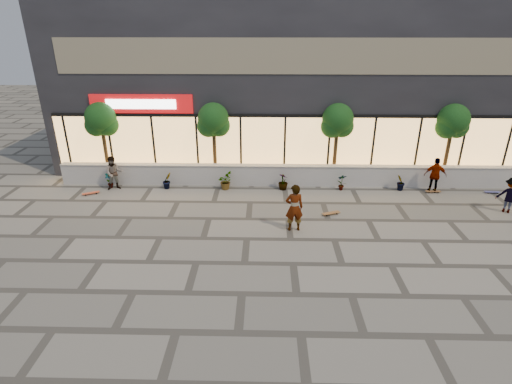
{
  "coord_description": "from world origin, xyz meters",
  "views": [
    {
      "loc": [
        -0.98,
        -11.35,
        7.48
      ],
      "look_at": [
        -1.32,
        3.06,
        1.3
      ],
      "focal_mm": 28.0,
      "sensor_mm": 36.0,
      "label": 1
    }
  ],
  "objects_px": {
    "tree_east": "(453,123)",
    "skater_center": "(294,208)",
    "skater_right_near": "(435,175)",
    "skateboard_left": "(91,193)",
    "tree_west": "(101,121)",
    "tree_mideast": "(338,123)",
    "tree_midwest": "(213,122)",
    "skater_left": "(114,173)",
    "skater_right_far": "(510,195)",
    "skateboard_right_near": "(433,191)",
    "skateboard_center": "(331,213)",
    "skateboard_right_far": "(492,192)"
  },
  "relations": [
    {
      "from": "tree_east",
      "to": "skateboard_right_near",
      "type": "height_order",
      "value": "tree_east"
    },
    {
      "from": "tree_west",
      "to": "tree_mideast",
      "type": "relative_size",
      "value": 1.0
    },
    {
      "from": "skateboard_left",
      "to": "tree_west",
      "type": "bearing_deg",
      "value": 59.03
    },
    {
      "from": "skater_right_near",
      "to": "skateboard_right_near",
      "type": "xyz_separation_m",
      "value": [
        0.0,
        -0.1,
        -0.78
      ]
    },
    {
      "from": "skater_right_near",
      "to": "skater_right_far",
      "type": "height_order",
      "value": "skater_right_near"
    },
    {
      "from": "tree_mideast",
      "to": "skateboard_center",
      "type": "bearing_deg",
      "value": -99.82
    },
    {
      "from": "skater_right_far",
      "to": "skateboard_right_near",
      "type": "xyz_separation_m",
      "value": [
        -2.31,
        2.0,
        -0.7
      ]
    },
    {
      "from": "tree_west",
      "to": "tree_mideast",
      "type": "height_order",
      "value": "same"
    },
    {
      "from": "tree_midwest",
      "to": "skateboard_right_far",
      "type": "distance_m",
      "value": 13.67
    },
    {
      "from": "skater_left",
      "to": "skater_right_near",
      "type": "bearing_deg",
      "value": -18.88
    },
    {
      "from": "tree_mideast",
      "to": "skateboard_center",
      "type": "xyz_separation_m",
      "value": [
        -0.68,
        -3.96,
        -2.91
      ]
    },
    {
      "from": "skateboard_right_near",
      "to": "skater_left",
      "type": "bearing_deg",
      "value": 177.34
    },
    {
      "from": "skateboard_center",
      "to": "skateboard_right_far",
      "type": "distance_m",
      "value": 8.33
    },
    {
      "from": "tree_east",
      "to": "skater_left",
      "type": "xyz_separation_m",
      "value": [
        -16.18,
        -1.4,
        -2.16
      ]
    },
    {
      "from": "skater_left",
      "to": "tree_east",
      "type": "bearing_deg",
      "value": -13.93
    },
    {
      "from": "skateboard_center",
      "to": "skater_center",
      "type": "bearing_deg",
      "value": -163.19
    },
    {
      "from": "skater_right_far",
      "to": "skateboard_right_near",
      "type": "distance_m",
      "value": 3.13
    },
    {
      "from": "tree_mideast",
      "to": "skateboard_right_far",
      "type": "height_order",
      "value": "tree_mideast"
    },
    {
      "from": "skater_right_far",
      "to": "skateboard_center",
      "type": "distance_m",
      "value": 7.54
    },
    {
      "from": "skater_right_far",
      "to": "skater_center",
      "type": "bearing_deg",
      "value": 40.01
    },
    {
      "from": "tree_west",
      "to": "tree_mideast",
      "type": "distance_m",
      "value": 11.5
    },
    {
      "from": "skater_right_near",
      "to": "skateboard_left",
      "type": "xyz_separation_m",
      "value": [
        -16.14,
        -0.69,
        -0.77
      ]
    },
    {
      "from": "tree_east",
      "to": "skateboard_right_near",
      "type": "distance_m",
      "value": 3.43
    },
    {
      "from": "skater_right_near",
      "to": "skateboard_left",
      "type": "height_order",
      "value": "skater_right_near"
    },
    {
      "from": "tree_mideast",
      "to": "skateboard_right_far",
      "type": "bearing_deg",
      "value": -11.65
    },
    {
      "from": "tree_mideast",
      "to": "skater_right_near",
      "type": "height_order",
      "value": "tree_mideast"
    },
    {
      "from": "tree_midwest",
      "to": "skater_left",
      "type": "relative_size",
      "value": 2.38
    },
    {
      "from": "skater_left",
      "to": "skateboard_right_far",
      "type": "xyz_separation_m",
      "value": [
        17.95,
        -0.1,
        -0.75
      ]
    },
    {
      "from": "skater_right_far",
      "to": "skateboard_center",
      "type": "xyz_separation_m",
      "value": [
        -7.5,
        -0.46,
        -0.69
      ]
    },
    {
      "from": "tree_mideast",
      "to": "skateboard_right_near",
      "type": "height_order",
      "value": "tree_mideast"
    },
    {
      "from": "skateboard_right_far",
      "to": "tree_midwest",
      "type": "bearing_deg",
      "value": 176.72
    },
    {
      "from": "tree_west",
      "to": "skater_left",
      "type": "xyz_separation_m",
      "value": [
        0.82,
        -1.4,
        -2.16
      ]
    },
    {
      "from": "skater_right_near",
      "to": "skater_right_far",
      "type": "xyz_separation_m",
      "value": [
        2.31,
        -2.1,
        -0.08
      ]
    },
    {
      "from": "skater_right_near",
      "to": "skateboard_left",
      "type": "bearing_deg",
      "value": 14.81
    },
    {
      "from": "skateboard_center",
      "to": "skater_right_near",
      "type": "bearing_deg",
      "value": 3.93
    },
    {
      "from": "tree_east",
      "to": "skater_center",
      "type": "height_order",
      "value": "tree_east"
    },
    {
      "from": "tree_mideast",
      "to": "skater_center",
      "type": "distance_m",
      "value": 6.15
    },
    {
      "from": "tree_midwest",
      "to": "skater_right_far",
      "type": "height_order",
      "value": "tree_midwest"
    },
    {
      "from": "skater_center",
      "to": "skater_left",
      "type": "xyz_separation_m",
      "value": [
        -8.33,
        3.91,
        -0.13
      ]
    },
    {
      "from": "tree_west",
      "to": "tree_east",
      "type": "distance_m",
      "value": 17.0
    },
    {
      "from": "skateboard_left",
      "to": "skateboard_right_near",
      "type": "relative_size",
      "value": 1.1
    },
    {
      "from": "tree_midwest",
      "to": "skater_right_near",
      "type": "distance_m",
      "value": 10.81
    },
    {
      "from": "tree_west",
      "to": "skater_right_far",
      "type": "relative_size",
      "value": 2.54
    },
    {
      "from": "tree_midwest",
      "to": "tree_mideast",
      "type": "relative_size",
      "value": 1.0
    },
    {
      "from": "tree_mideast",
      "to": "skateboard_left",
      "type": "distance_m",
      "value": 12.17
    },
    {
      "from": "skater_right_far",
      "to": "skateboard_left",
      "type": "distance_m",
      "value": 18.51
    },
    {
      "from": "tree_east",
      "to": "tree_mideast",
      "type": "bearing_deg",
      "value": 180.0
    },
    {
      "from": "tree_east",
      "to": "skateboard_left",
      "type": "distance_m",
      "value": 17.51
    },
    {
      "from": "tree_west",
      "to": "tree_mideast",
      "type": "xyz_separation_m",
      "value": [
        11.5,
        0.0,
        0.0
      ]
    },
    {
      "from": "tree_mideast",
      "to": "skater_left",
      "type": "xyz_separation_m",
      "value": [
        -10.68,
        -1.4,
        -2.16
      ]
    }
  ]
}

